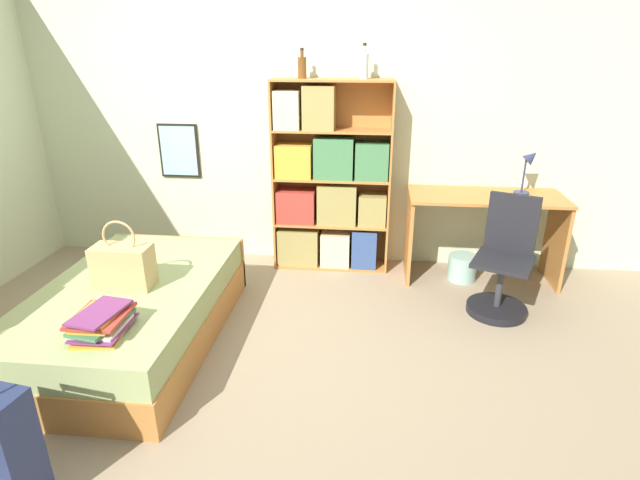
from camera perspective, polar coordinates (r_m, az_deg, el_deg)
ground_plane at (r=3.63m, az=-10.90°, el=-11.76°), size 14.00×14.00×0.00m
wall_back at (r=4.69m, az=-6.21°, el=13.21°), size 10.00×0.09×2.60m
bed at (r=3.76m, az=-20.56°, el=-7.69°), size 1.13×1.86×0.44m
handbag at (r=3.57m, az=-21.57°, el=-2.73°), size 0.38×0.19×0.47m
book_stack_on_bed at (r=3.10m, az=-23.76°, el=-8.56°), size 0.30×0.39×0.14m
bookcase at (r=4.51m, az=0.89°, el=6.02°), size 1.04×0.30×1.70m
bottle_green at (r=4.39m, az=-2.06°, el=19.17°), size 0.07×0.07×0.24m
bottle_brown at (r=4.33m, az=5.06°, el=19.27°), size 0.07×0.07×0.28m
desk at (r=4.54m, az=18.17°, el=2.13°), size 1.30×0.56×0.77m
desk_lamp at (r=4.56m, az=22.80°, el=8.02°), size 0.18×0.13×0.40m
desk_chair at (r=4.11m, az=20.07°, el=-3.87°), size 0.54×0.54×0.91m
waste_bin at (r=4.62m, az=15.94°, el=-3.03°), size 0.25×0.25×0.23m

